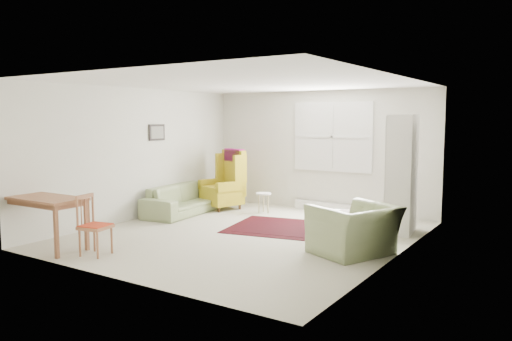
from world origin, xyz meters
The scene contains 10 objects.
room centered at (0.02, 0.21, 1.26)m, with size 5.04×5.54×2.51m.
rug centered at (0.57, 0.86, 0.01)m, with size 2.49×1.60×0.02m, color black, non-canonical shape.
sofa centered at (-2.10, 0.88, 0.40)m, with size 2.00×0.78×0.81m, color gray.
armchair centered at (1.96, -0.15, 0.42)m, with size 1.09×0.95×0.85m, color gray.
wingback_chair centered at (-1.77, 1.68, 0.64)m, with size 0.74×0.78×1.28m, color #B09C1B, non-canonical shape.
coffee_table centered at (1.41, 0.48, 0.23)m, with size 0.56×0.56×0.46m, color #3E2413, non-canonical shape.
stool centered at (-0.79, 1.79, 0.21)m, with size 0.31×0.31×0.42m, color white, non-canonical shape.
cabinet centered at (2.10, 1.59, 1.00)m, with size 0.42×0.80×1.99m, color silver, non-canonical shape.
desk centered at (-1.97, -2.35, 0.39)m, with size 1.23×0.62×0.78m, color #965F3C, non-canonical shape.
desk_chair centered at (-1.09, -2.18, 0.43)m, with size 0.38×0.38×0.86m, color #965F3C, non-canonical shape.
Camera 1 is at (4.57, -6.73, 1.93)m, focal length 35.00 mm.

